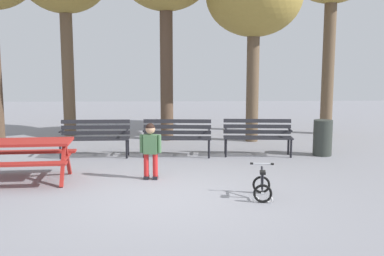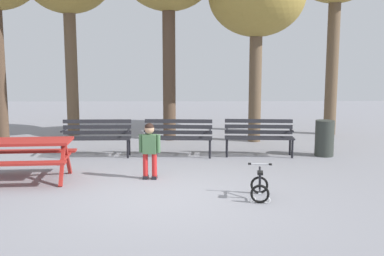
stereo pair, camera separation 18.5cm
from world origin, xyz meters
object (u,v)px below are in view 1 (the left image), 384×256
picnic_table (21,150)px  park_bench_far_left (95,135)px  park_bench_right (258,134)px  kids_bicycle (262,186)px  child_standing (151,146)px  trash_bin (323,138)px  park_bench_left (177,134)px

picnic_table → park_bench_far_left: 2.41m
park_bench_right → kids_bicycle: bearing=-98.8°
picnic_table → park_bench_right: (4.77, 2.22, -0.08)m
picnic_table → child_standing: bearing=2.3°
park_bench_far_left → trash_bin: park_bench_far_left is taller
trash_bin → picnic_table: bearing=-161.1°
park_bench_far_left → trash_bin: bearing=-0.5°
park_bench_left → park_bench_far_left: bearing=-179.9°
kids_bicycle → park_bench_far_left: bearing=134.1°
park_bench_right → kids_bicycle: (-0.53, -3.39, -0.31)m
park_bench_left → kids_bicycle: (1.37, -3.39, -0.31)m
child_standing → trash_bin: size_ratio=1.27×
picnic_table → trash_bin: 6.67m
park_bench_left → park_bench_right: (1.90, 0.00, 0.00)m
park_bench_right → trash_bin: size_ratio=1.94×
picnic_table → park_bench_right: size_ratio=1.16×
park_bench_right → kids_bicycle: 3.45m
park_bench_far_left → park_bench_left: same height
kids_bicycle → trash_bin: trash_bin is taller
park_bench_far_left → child_standing: bearing=-56.4°
child_standing → kids_bicycle: (1.87, -1.27, -0.43)m
kids_bicycle → child_standing: bearing=145.9°
picnic_table → park_bench_left: 3.62m
child_standing → park_bench_far_left: bearing=123.6°
park_bench_right → trash_bin: park_bench_right is taller
child_standing → trash_bin: 4.45m
picnic_table → trash_bin: (6.30, 2.16, -0.17)m
park_bench_far_left → child_standing: 2.54m
picnic_table → park_bench_right: bearing=25.0°
park_bench_far_left → park_bench_right: 3.81m
park_bench_right → child_standing: 3.21m
park_bench_right → kids_bicycle: size_ratio=2.73×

